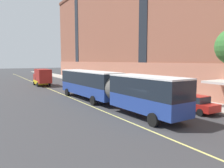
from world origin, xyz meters
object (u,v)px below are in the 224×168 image
at_px(city_bus, 107,86).
at_px(parked_car_white_6, 70,79).
at_px(parked_car_silver_5, 114,88).
at_px(taxi_cab, 40,81).
at_px(parked_car_red_4, 195,104).
at_px(parked_car_green_0, 83,81).
at_px(box_truck, 42,76).

distance_m(city_bus, parked_car_white_6, 25.94).
xyz_separation_m(parked_car_silver_5, taxi_cab, (-7.02, 15.34, -0.00)).
xyz_separation_m(parked_car_red_4, parked_car_white_6, (-0.13, 32.19, 0.00)).
height_order(parked_car_green_0, taxi_cab, same).
bearing_deg(parked_car_silver_5, parked_car_red_4, -89.38).
height_order(box_truck, taxi_cab, box_truck).
xyz_separation_m(parked_car_red_4, box_truck, (-6.90, 28.82, 0.99)).
height_order(city_bus, taxi_cab, city_bus).
relative_size(parked_car_silver_5, parked_car_white_6, 0.99).
xyz_separation_m(parked_car_silver_5, box_truck, (-6.75, 14.96, 0.99)).
bearing_deg(parked_car_white_6, city_bus, -101.61).
bearing_deg(city_bus, parked_car_red_4, -51.87).
distance_m(city_bus, parked_car_green_0, 19.06).
bearing_deg(taxi_cab, city_bus, -85.35).
bearing_deg(parked_car_green_0, box_truck, 151.04).
distance_m(parked_car_silver_5, box_truck, 16.44).
bearing_deg(parked_car_white_6, parked_car_green_0, -90.86).
height_order(parked_car_white_6, box_truck, box_truck).
xyz_separation_m(city_bus, parked_car_white_6, (5.22, 25.38, -1.24)).
xyz_separation_m(parked_car_green_0, parked_car_silver_5, (0.09, -11.28, 0.00)).
distance_m(parked_car_green_0, parked_car_white_6, 7.06).
xyz_separation_m(parked_car_green_0, parked_car_red_4, (0.24, -25.13, -0.00)).
bearing_deg(parked_car_green_0, parked_car_silver_5, -89.56).
relative_size(parked_car_green_0, parked_car_red_4, 1.01).
relative_size(parked_car_green_0, parked_car_silver_5, 0.91).
bearing_deg(parked_car_white_6, parked_car_silver_5, -90.06).
height_order(city_bus, parked_car_green_0, city_bus).
bearing_deg(parked_car_white_6, box_truck, -153.53).
xyz_separation_m(box_truck, taxi_cab, (-0.27, 0.38, -0.99)).
height_order(parked_car_red_4, taxi_cab, same).
distance_m(parked_car_red_4, parked_car_silver_5, 13.86).
bearing_deg(taxi_cab, box_truck, -54.37).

